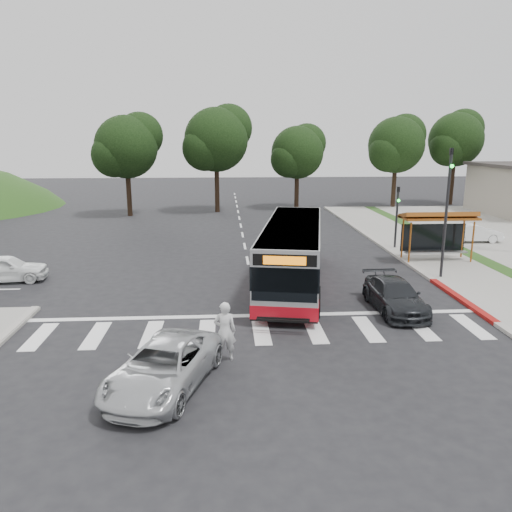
{
  "coord_description": "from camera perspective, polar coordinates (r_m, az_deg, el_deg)",
  "views": [
    {
      "loc": [
        -1.28,
        -22.21,
        6.94
      ],
      "look_at": [
        0.14,
        0.35,
        1.6
      ],
      "focal_mm": 35.0,
      "sensor_mm": 36.0,
      "label": 1
    }
  ],
  "objects": [
    {
      "name": "sidewalk_east",
      "position": [
        33.32,
        18.11,
        0.71
      ],
      "size": [
        4.0,
        40.0,
        0.12
      ],
      "primitive_type": "cube",
      "color": "gray",
      "rests_on": "ground"
    },
    {
      "name": "transit_bus",
      "position": [
        23.97,
        4.22,
        0.16
      ],
      "size": [
        4.67,
        11.94,
        3.02
      ],
      "primitive_type": null,
      "rotation": [
        0.0,
        0.0,
        -0.19
      ],
      "color": "#AAACAF",
      "rests_on": "ground"
    },
    {
      "name": "parked_car_1",
      "position": [
        36.82,
        23.6,
        2.43
      ],
      "size": [
        3.73,
        1.34,
        1.22
      ],
      "primitive_type": "imported",
      "rotation": [
        0.0,
        0.0,
        1.56
      ],
      "color": "white",
      "rests_on": "parking_lot"
    },
    {
      "name": "tree_ne_a",
      "position": [
        53.19,
        15.81,
        12.21
      ],
      "size": [
        6.16,
        5.74,
        9.3
      ],
      "color": "black",
      "rests_on": "parking_lot"
    },
    {
      "name": "curb_east_red",
      "position": [
        23.69,
        22.38,
        -4.59
      ],
      "size": [
        0.32,
        6.0,
        0.15
      ],
      "primitive_type": "cube",
      "color": "maroon",
      "rests_on": "ground"
    },
    {
      "name": "bus_shelter",
      "position": [
        30.21,
        20.06,
        3.75
      ],
      "size": [
        4.2,
        1.6,
        2.86
      ],
      "color": "#944D18",
      "rests_on": "sidewalk_east"
    },
    {
      "name": "traffic_signal_ne_tall",
      "position": [
        26.26,
        21.01,
        5.72
      ],
      "size": [
        0.18,
        0.37,
        6.5
      ],
      "color": "black",
      "rests_on": "ground"
    },
    {
      "name": "tree_north_c",
      "position": [
        47.08,
        -14.51,
        12.09
      ],
      "size": [
        6.16,
        5.74,
        9.3
      ],
      "color": "black",
      "rests_on": "ground"
    },
    {
      "name": "traffic_signal_ne_short",
      "position": [
        32.87,
        15.82,
        4.99
      ],
      "size": [
        0.18,
        0.37,
        4.0
      ],
      "color": "black",
      "rests_on": "ground"
    },
    {
      "name": "pedestrian",
      "position": [
        16.06,
        -3.58,
        -8.55
      ],
      "size": [
        0.71,
        0.47,
        1.94
      ],
      "primitive_type": "imported",
      "rotation": [
        0.0,
        0.0,
        3.14
      ],
      "color": "silver",
      "rests_on": "ground"
    },
    {
      "name": "ground",
      "position": [
        23.3,
        -0.29,
        -4.04
      ],
      "size": [
        140.0,
        140.0,
        0.0
      ],
      "primitive_type": "plane",
      "color": "black",
      "rests_on": "ground"
    },
    {
      "name": "west_car_white",
      "position": [
        27.61,
        -26.76,
        -1.27
      ],
      "size": [
        4.14,
        2.1,
        1.35
      ],
      "primitive_type": "imported",
      "rotation": [
        0.0,
        0.0,
        1.7
      ],
      "color": "white",
      "rests_on": "ground"
    },
    {
      "name": "dark_sedan",
      "position": [
        21.34,
        15.57,
        -4.4
      ],
      "size": [
        1.87,
        4.41,
        1.27
      ],
      "primitive_type": "imported",
      "rotation": [
        0.0,
        0.0,
        0.02
      ],
      "color": "#222427",
      "rests_on": "ground"
    },
    {
      "name": "tree_north_a",
      "position": [
        48.28,
        -4.48,
        13.23
      ],
      "size": [
        6.6,
        6.15,
        10.17
      ],
      "color": "black",
      "rests_on": "ground"
    },
    {
      "name": "tree_ne_b",
      "position": [
        57.67,
        21.92,
        12.34
      ],
      "size": [
        6.16,
        5.74,
        10.02
      ],
      "color": "black",
      "rests_on": "ground"
    },
    {
      "name": "crosswalk_ladder",
      "position": [
        18.6,
        0.6,
        -8.6
      ],
      "size": [
        18.0,
        2.6,
        0.01
      ],
      "primitive_type": "cube",
      "color": "silver",
      "rests_on": "ground"
    },
    {
      "name": "silver_suv_south",
      "position": [
        14.66,
        -10.52,
        -12.31
      ],
      "size": [
        3.55,
        5.2,
        1.32
      ],
      "primitive_type": "imported",
      "rotation": [
        0.0,
        0.0,
        -0.31
      ],
      "color": "#B9BCBF",
      "rests_on": "ground"
    },
    {
      "name": "curb_east",
      "position": [
        32.64,
        14.84,
        0.7
      ],
      "size": [
        0.3,
        40.0,
        0.15
      ],
      "primitive_type": "cube",
      "color": "#9E9991",
      "rests_on": "ground"
    },
    {
      "name": "tree_north_b",
      "position": [
        50.82,
        4.82,
        11.8
      ],
      "size": [
        5.72,
        5.33,
        8.43
      ],
      "color": "black",
      "rests_on": "ground"
    }
  ]
}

